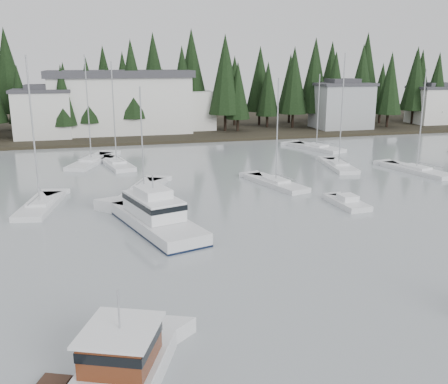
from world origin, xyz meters
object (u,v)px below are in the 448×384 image
Objects in this scene: cabin_cruiser_center at (156,219)px; sailboat_11 at (40,207)px; house_west at (43,113)px; sailboat_3 at (416,171)px; house_east_a at (341,105)px; sailboat_7 at (117,165)px; sailboat_2 at (144,191)px; harbor_inn at (132,102)px; sailboat_1 at (339,167)px; sailboat_13 at (92,162)px; sailboat_8 at (316,149)px; runabout_1 at (347,204)px; sailboat_5 at (276,185)px; house_east_b at (434,104)px.

sailboat_11 is (-9.53, 8.18, -0.67)m from cabin_cruiser_center.
sailboat_3 is (45.47, -37.31, -4.59)m from house_west.
cabin_cruiser_center is at bearing -130.10° from house_east_a.
house_west is at bearing 11.86° from sailboat_7.
sailboat_2 reaches higher than cabin_cruiser_center.
house_east_a is at bearing -40.43° from sailboat_11.
harbor_inn is 2.04× the size of sailboat_1.
sailboat_13 reaches higher than sailboat_11.
house_east_a is 0.91× the size of sailboat_8.
sailboat_3 is (32.96, 12.97, -0.68)m from cabin_cruiser_center.
sailboat_7 is at bearing 81.67° from sailboat_1.
harbor_inn is 2.06× the size of sailboat_13.
house_west is at bearing 29.52° from runabout_1.
harbor_inn is 53.91m from cabin_cruiser_center.
sailboat_1 is 35.87m from sailboat_11.
sailboat_5 is at bearing -125.45° from house_east_a.
sailboat_5 is at bearing -109.99° from sailboat_13.
cabin_cruiser_center is 30.67m from sailboat_1.
house_east_a is 51.14m from sailboat_13.
sailboat_11 reaches higher than house_east_b.
house_east_a is 0.79× the size of sailboat_7.
house_east_b is at bearing -40.11° from sailboat_1.
house_west is 0.32× the size of harbor_inn.
sailboat_5 reaches higher than house_west.
sailboat_3 reaches higher than sailboat_2.
house_east_a is at bearing -6.36° from harbor_inn.
runabout_1 is (22.92, -26.45, 0.06)m from sailboat_13.
sailboat_3 is at bearing -56.57° from runabout_1.
cabin_cruiser_center is at bearing -92.70° from harbor_inn.
sailboat_3 is 40.97m from sailboat_13.
house_east_a is 0.84× the size of sailboat_3.
house_east_a is 0.87× the size of cabin_cruiser_center.
harbor_inn is at bearing 13.90° from runabout_1.
sailboat_13 reaches higher than house_west.
sailboat_11 reaches higher than house_west.
sailboat_1 is 1.24× the size of sailboat_8.
sailboat_13 reaches higher than sailboat_8.
sailboat_13 is (-68.46, -22.82, -4.33)m from house_east_b.
house_east_b is 0.66× the size of sailboat_1.
sailboat_11 reaches higher than house_east_a.
sailboat_2 is at bearing -137.82° from house_east_a.
house_east_a reaches higher than runabout_1.
sailboat_13 is (-7.50, -25.16, -5.71)m from harbor_inn.
sailboat_11 is (-12.06, -45.44, -5.69)m from harbor_inn.
house_east_a is at bearing -18.74° from sailboat_1.
sailboat_1 reaches higher than house_east_a.
sailboat_11 is 2.72× the size of runabout_1.
house_west reaches higher than cabin_cruiser_center.
harbor_inn is at bearing 173.64° from house_east_a.
house_east_b is 0.68× the size of sailboat_11.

